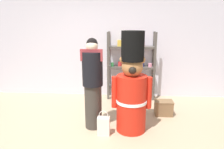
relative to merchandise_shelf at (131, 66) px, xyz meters
The scene contains 7 objects.
ground_plane 2.23m from the merchandise_shelf, 107.45° to the right, with size 6.40×6.40×0.00m, color tan.
back_wall 0.81m from the merchandise_shelf, 160.48° to the left, with size 6.40×0.12×2.60m, color silver.
merchandise_shelf is the anchor object (origin of this frame).
teddy_bear_guard 1.65m from the merchandise_shelf, 90.64° to the right, with size 0.69×0.53×1.73m.
person_shopper 1.73m from the merchandise_shelf, 113.69° to the right, with size 0.37×0.35×1.61m.
shopping_bag 2.02m from the merchandise_shelf, 104.70° to the right, with size 0.21×0.13×0.43m.
display_crate 1.37m from the merchandise_shelf, 56.01° to the right, with size 0.37×0.25×0.30m.
Camera 1 is at (0.49, -3.05, 1.86)m, focal length 33.39 mm.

